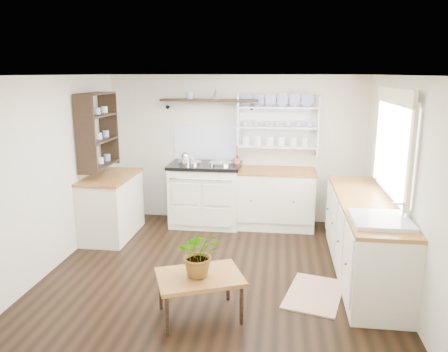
{
  "coord_description": "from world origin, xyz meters",
  "views": [
    {
      "loc": [
        0.7,
        -4.88,
        2.32
      ],
      "look_at": [
        0.03,
        0.25,
        1.1
      ],
      "focal_mm": 35.0,
      "sensor_mm": 36.0,
      "label": 1
    }
  ],
  "objects": [
    {
      "name": "floor",
      "position": [
        0.0,
        0.0,
        0.0
      ],
      "size": [
        4.0,
        3.8,
        0.01
      ],
      "primitive_type": "cube",
      "color": "black",
      "rests_on": "ground"
    },
    {
      "name": "wall_back",
      "position": [
        0.0,
        1.9,
        1.15
      ],
      "size": [
        4.0,
        0.02,
        2.3
      ],
      "primitive_type": "cube",
      "color": "beige",
      "rests_on": "ground"
    },
    {
      "name": "wall_right",
      "position": [
        2.0,
        0.0,
        1.15
      ],
      "size": [
        0.02,
        3.8,
        2.3
      ],
      "primitive_type": "cube",
      "color": "beige",
      "rests_on": "ground"
    },
    {
      "name": "wall_left",
      "position": [
        -2.0,
        0.0,
        1.15
      ],
      "size": [
        0.02,
        3.8,
        2.3
      ],
      "primitive_type": "cube",
      "color": "beige",
      "rests_on": "ground"
    },
    {
      "name": "ceiling",
      "position": [
        0.0,
        0.0,
        2.3
      ],
      "size": [
        4.0,
        3.8,
        0.01
      ],
      "primitive_type": "cube",
      "color": "white",
      "rests_on": "wall_back"
    },
    {
      "name": "window",
      "position": [
        1.95,
        0.15,
        1.56
      ],
      "size": [
        0.08,
        1.55,
        1.22
      ],
      "color": "white",
      "rests_on": "wall_right"
    },
    {
      "name": "aga_cooker",
      "position": [
        -0.44,
        1.57,
        0.49
      ],
      "size": [
        1.09,
        0.75,
        1.0
      ],
      "color": "white",
      "rests_on": "floor"
    },
    {
      "name": "back_cabinets",
      "position": [
        0.6,
        1.6,
        0.46
      ],
      "size": [
        1.27,
        0.63,
        0.9
      ],
      "color": "#F1E7CF",
      "rests_on": "floor"
    },
    {
      "name": "right_cabinets",
      "position": [
        1.7,
        0.1,
        0.46
      ],
      "size": [
        0.62,
        2.43,
        0.9
      ],
      "color": "#F1E7CF",
      "rests_on": "floor"
    },
    {
      "name": "belfast_sink",
      "position": [
        1.7,
        -0.65,
        0.8
      ],
      "size": [
        0.55,
        0.6,
        0.45
      ],
      "color": "white",
      "rests_on": "right_cabinets"
    },
    {
      "name": "left_cabinets",
      "position": [
        -1.7,
        0.9,
        0.46
      ],
      "size": [
        0.62,
        1.13,
        0.9
      ],
      "color": "#F1E7CF",
      "rests_on": "floor"
    },
    {
      "name": "plate_rack",
      "position": [
        0.65,
        1.86,
        1.56
      ],
      "size": [
        1.2,
        0.22,
        0.9
      ],
      "color": "white",
      "rests_on": "wall_back"
    },
    {
      "name": "high_shelf",
      "position": [
        -0.4,
        1.78,
        1.91
      ],
      "size": [
        1.5,
        0.29,
        0.16
      ],
      "color": "black",
      "rests_on": "wall_back"
    },
    {
      "name": "left_shelving",
      "position": [
        -1.84,
        0.9,
        1.55
      ],
      "size": [
        0.28,
        0.8,
        1.05
      ],
      "primitive_type": "cube",
      "color": "black",
      "rests_on": "wall_left"
    },
    {
      "name": "kettle",
      "position": [
        -0.72,
        1.45,
        1.04
      ],
      "size": [
        0.18,
        0.18,
        0.22
      ],
      "primitive_type": null,
      "color": "silver",
      "rests_on": "aga_cooker"
    },
    {
      "name": "utensil_crock",
      "position": [
        0.03,
        1.68,
        0.98
      ],
      "size": [
        0.12,
        0.12,
        0.14
      ],
      "primitive_type": "cylinder",
      "color": "#A14B3B",
      "rests_on": "back_cabinets"
    },
    {
      "name": "center_table",
      "position": [
        -0.03,
        -1.1,
        0.39
      ],
      "size": [
        0.96,
        0.84,
        0.43
      ],
      "rotation": [
        0.0,
        0.0,
        0.39
      ],
      "color": "brown",
      "rests_on": "floor"
    },
    {
      "name": "potted_plant",
      "position": [
        -0.03,
        -1.1,
        0.66
      ],
      "size": [
        0.48,
        0.44,
        0.45
      ],
      "primitive_type": "imported",
      "rotation": [
        0.0,
        0.0,
        0.24
      ],
      "color": "#3F7233",
      "rests_on": "center_table"
    },
    {
      "name": "floor_rug",
      "position": [
        1.11,
        -0.52,
        0.01
      ],
      "size": [
        0.74,
        0.96,
        0.02
      ],
      "primitive_type": "cube",
      "rotation": [
        0.0,
        0.0,
        -0.25
      ],
      "color": "#9D745B",
      "rests_on": "floor"
    }
  ]
}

